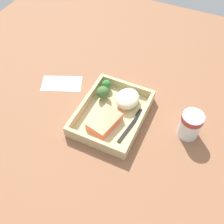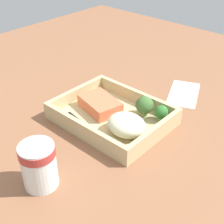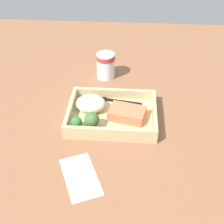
# 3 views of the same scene
# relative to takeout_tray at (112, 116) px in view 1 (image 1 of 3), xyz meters

# --- Properties ---
(ground_plane) EXTENTS (1.60, 1.60, 0.02)m
(ground_plane) POSITION_rel_takeout_tray_xyz_m (0.00, 0.00, -0.02)
(ground_plane) COLOR brown
(takeout_tray) EXTENTS (0.28, 0.21, 0.01)m
(takeout_tray) POSITION_rel_takeout_tray_xyz_m (0.00, 0.00, 0.00)
(takeout_tray) COLOR tan
(takeout_tray) RESTS_ON ground_plane
(tray_rim) EXTENTS (0.28, 0.21, 0.03)m
(tray_rim) POSITION_rel_takeout_tray_xyz_m (0.00, 0.00, 0.02)
(tray_rim) COLOR tan
(tray_rim) RESTS_ON takeout_tray
(salmon_fillet) EXTENTS (0.12, 0.10, 0.03)m
(salmon_fillet) POSITION_rel_takeout_tray_xyz_m (-0.05, 0.01, 0.02)
(salmon_fillet) COLOR #F06F49
(salmon_fillet) RESTS_ON takeout_tray
(mashed_potatoes) EXTENTS (0.09, 0.08, 0.05)m
(mashed_potatoes) POSITION_rel_takeout_tray_xyz_m (0.07, -0.03, 0.03)
(mashed_potatoes) COLOR beige
(mashed_potatoes) RESTS_ON takeout_tray
(broccoli_floret_1) EXTENTS (0.05, 0.05, 0.05)m
(broccoli_floret_1) POSITION_rel_takeout_tray_xyz_m (0.06, 0.06, 0.04)
(broccoli_floret_1) COLOR #85A35F
(broccoli_floret_1) RESTS_ON takeout_tray
(broccoli_floret_2) EXTENTS (0.03, 0.03, 0.04)m
(broccoli_floret_2) POSITION_rel_takeout_tray_xyz_m (0.10, 0.07, 0.03)
(broccoli_floret_2) COLOR #82A267
(broccoli_floret_2) RESTS_ON takeout_tray
(fork) EXTENTS (0.16, 0.04, 0.00)m
(fork) POSITION_rel_takeout_tray_xyz_m (-0.01, -0.08, 0.01)
(fork) COLOR black
(fork) RESTS_ON takeout_tray
(paper_cup) EXTENTS (0.07, 0.07, 0.10)m
(paper_cup) POSITION_rel_takeout_tray_xyz_m (0.04, -0.25, 0.05)
(paper_cup) COLOR white
(paper_cup) RESTS_ON ground_plane
(receipt_slip) EXTENTS (0.13, 0.17, 0.00)m
(receipt_slip) POSITION_rel_takeout_tray_xyz_m (0.06, 0.24, -0.00)
(receipt_slip) COLOR white
(receipt_slip) RESTS_ON ground_plane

